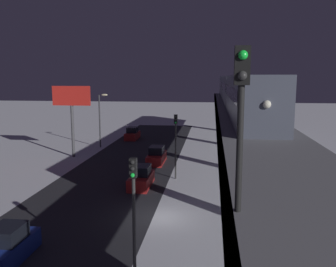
{
  "coord_description": "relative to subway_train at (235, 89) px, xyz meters",
  "views": [
    {
      "loc": [
        -3.61,
        24.53,
        10.01
      ],
      "look_at": [
        2.4,
        -24.35,
        2.28
      ],
      "focal_mm": 38.66,
      "sensor_mm": 36.0,
      "label": 1
    }
  ],
  "objects": [
    {
      "name": "street_lamp_far",
      "position": [
        18.49,
        -2.56,
        -3.68
      ],
      "size": [
        1.35,
        0.44,
        7.65
      ],
      "color": "#38383D",
      "rests_on": "ground_plane"
    },
    {
      "name": "elevated_railway",
      "position": [
        0.09,
        22.44,
        -2.73
      ],
      "size": [
        5.0,
        98.98,
        6.72
      ],
      "color": "slate",
      "rests_on": "ground_plane"
    },
    {
      "name": "sedan_red",
      "position": [
        9.22,
        15.26,
        -7.7
      ],
      "size": [
        1.8,
        4.43,
        1.97
      ],
      "rotation": [
        0.0,
        0.0,
        3.14
      ],
      "color": "#A51E1E",
      "rests_on": "ground_plane"
    },
    {
      "name": "traffic_light_near",
      "position": [
        6.32,
        31.44,
        -4.3
      ],
      "size": [
        0.32,
        0.44,
        6.4
      ],
      "color": "#2D2D2D",
      "rests_on": "ground_plane"
    },
    {
      "name": "subway_train",
      "position": [
        0.0,
        0.0,
        0.0
      ],
      "size": [
        2.94,
        55.47,
        3.4
      ],
      "color": "#4C5160",
      "rests_on": "elevated_railway"
    },
    {
      "name": "avenue_asphalt",
      "position": [
        12.42,
        22.44,
        -8.49
      ],
      "size": [
        11.0,
        98.98,
        0.01
      ],
      "primitive_type": "cube",
      "color": "#28282D",
      "rests_on": "ground_plane"
    },
    {
      "name": "sedan_red_2",
      "position": [
        15.62,
        -9.79,
        -7.7
      ],
      "size": [
        1.8,
        4.34,
        1.97
      ],
      "color": "#A51E1E",
      "rests_on": "ground_plane"
    },
    {
      "name": "traffic_light_mid",
      "position": [
        6.32,
        12.39,
        -4.3
      ],
      "size": [
        0.32,
        0.44,
        6.4
      ],
      "color": "#2D2D2D",
      "rests_on": "ground_plane"
    },
    {
      "name": "sedan_red_3",
      "position": [
        9.22,
        6.0,
        -7.7
      ],
      "size": [
        1.8,
        4.73,
        1.97
      ],
      "rotation": [
        0.0,
        0.0,
        3.14
      ],
      "color": "#A51E1E",
      "rests_on": "ground_plane"
    },
    {
      "name": "commercial_billboard",
      "position": [
        20.16,
        3.97,
        -1.67
      ],
      "size": [
        4.8,
        0.36,
        8.9
      ],
      "color": "#4C4C51",
      "rests_on": "ground_plane"
    },
    {
      "name": "rail_signal",
      "position": [
        2.15,
        38.32,
        0.95
      ],
      "size": [
        0.36,
        0.41,
        4.0
      ],
      "color": "black",
      "rests_on": "elevated_railway"
    },
    {
      "name": "sedan_blue",
      "position": [
        13.82,
        29.54,
        -7.7
      ],
      "size": [
        1.8,
        4.09,
        1.97
      ],
      "color": "navy",
      "rests_on": "ground_plane"
    },
    {
      "name": "ground_plane",
      "position": [
        6.43,
        22.44,
        -8.5
      ],
      "size": [
        240.0,
        240.0,
        0.0
      ],
      "primitive_type": "plane",
      "color": "white"
    }
  ]
}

